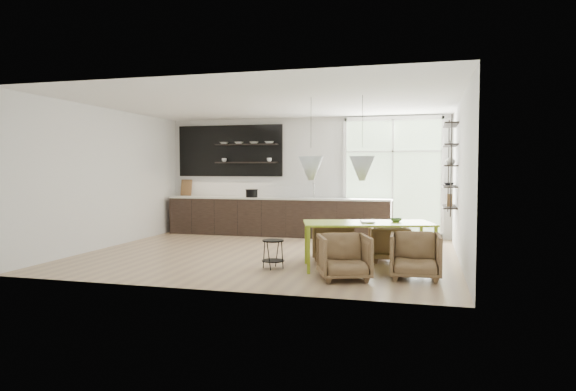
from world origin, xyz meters
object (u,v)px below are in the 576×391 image
object	(u,v)px
armchair_back_right	(389,243)
armchair_front_right	(415,256)
armchair_back_left	(333,241)
dining_table	(368,225)
armchair_front_left	(344,257)
wire_stool	(273,250)

from	to	relation	value
armchair_back_right	armchair_front_right	bearing A→B (deg)	97.90
armchair_back_right	armchair_front_right	xyz separation A→B (m)	(0.49, -1.40, 0.03)
armchair_front_right	armchair_back_right	bearing A→B (deg)	106.66
armchair_back_left	armchair_front_right	size ratio (longest dim) A/B	0.99
dining_table	armchair_back_right	world-z (taller)	dining_table
armchair_back_right	armchair_front_left	world-z (taller)	armchair_front_left
armchair_back_left	armchair_front_right	xyz separation A→B (m)	(1.47, -1.29, 0.00)
armchair_front_right	wire_stool	bearing A→B (deg)	172.89
armchair_back_right	armchair_back_left	bearing A→B (deg)	-4.94
armchair_back_left	wire_stool	bearing A→B (deg)	43.74
armchair_front_left	wire_stool	xyz separation A→B (m)	(-1.26, 0.53, -0.03)
dining_table	armchair_front_right	world-z (taller)	dining_table
armchair_front_right	wire_stool	size ratio (longest dim) A/B	1.59
dining_table	armchair_back_left	world-z (taller)	dining_table
armchair_back_right	armchair_front_right	distance (m)	1.49
armchair_back_right	dining_table	bearing A→B (deg)	58.56
armchair_back_right	armchair_front_left	distance (m)	1.82
armchair_front_left	armchair_front_right	xyz separation A→B (m)	(1.02, 0.34, 0.01)
dining_table	armchair_front_right	xyz separation A→B (m)	(0.78, -0.62, -0.37)
wire_stool	armchair_back_left	bearing A→B (deg)	54.17
armchair_front_left	wire_stool	distance (m)	1.36
armchair_back_right	wire_stool	distance (m)	2.16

